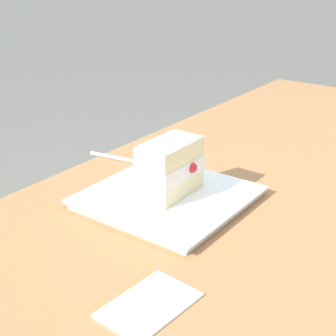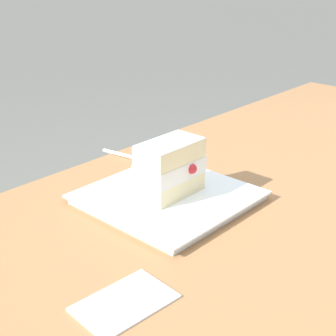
# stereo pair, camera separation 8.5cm
# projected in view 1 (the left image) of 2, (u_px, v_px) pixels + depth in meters

# --- Properties ---
(patio_table) EXTENTS (1.54, 0.92, 0.70)m
(patio_table) POSITION_uv_depth(u_px,v_px,m) (325.00, 230.00, 0.95)
(patio_table) COLOR olive
(patio_table) RESTS_ON ground
(dessert_plate) EXTENTS (0.26, 0.26, 0.02)m
(dessert_plate) POSITION_uv_depth(u_px,v_px,m) (168.00, 197.00, 0.87)
(dessert_plate) COLOR white
(dessert_plate) RESTS_ON patio_table
(cake_slice) EXTENTS (0.12, 0.08, 0.10)m
(cake_slice) POSITION_uv_depth(u_px,v_px,m) (170.00, 168.00, 0.85)
(cake_slice) COLOR beige
(cake_slice) RESTS_ON dessert_plate
(dessert_fork) EXTENTS (0.05, 0.17, 0.01)m
(dessert_fork) POSITION_uv_depth(u_px,v_px,m) (130.00, 161.00, 1.04)
(dessert_fork) COLOR silver
(dessert_fork) RESTS_ON patio_table
(paper_napkin) EXTENTS (0.13, 0.09, 0.00)m
(paper_napkin) POSITION_uv_depth(u_px,v_px,m) (149.00, 305.00, 0.61)
(paper_napkin) COLOR white
(paper_napkin) RESTS_ON patio_table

